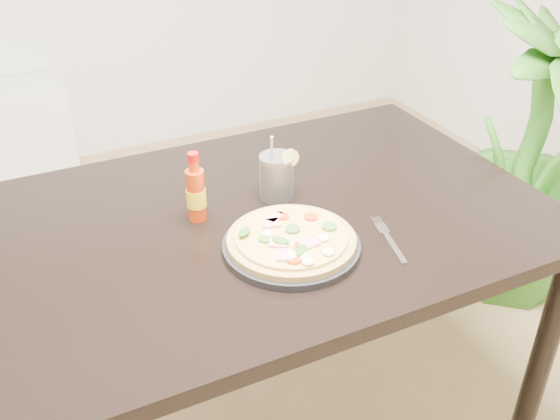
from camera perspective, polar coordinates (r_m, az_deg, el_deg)
name	(u,v)px	position (r m, az deg, el deg)	size (l,w,h in m)	color
dining_table	(259,243)	(1.54, -1.95, -3.07)	(1.40, 0.90, 0.75)	black
plate	(291,246)	(1.38, 1.04, -3.30)	(0.30, 0.30, 0.02)	black
pizza	(292,239)	(1.36, 1.06, -2.69)	(0.28, 0.28, 0.03)	tan
hot_sauce_bottle	(196,193)	(1.46, -7.69, 1.51)	(0.05, 0.05, 0.17)	red
cola_cup	(277,177)	(1.55, -0.31, 3.02)	(0.09, 0.09, 0.18)	black
fork	(388,238)	(1.43, 9.85, -2.52)	(0.06, 0.19, 0.00)	silver
houseplant	(531,157)	(2.42, 21.94, 4.48)	(0.60, 0.60, 1.07)	#327820
plant_pot	(508,254)	(2.63, 20.12, -3.77)	(0.28, 0.28, 0.22)	brown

